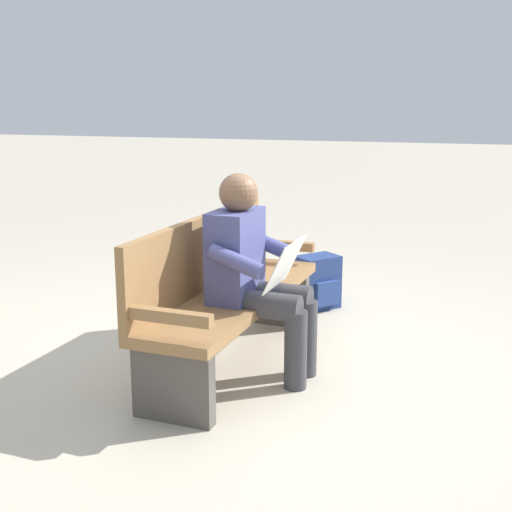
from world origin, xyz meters
TOP-DOWN VIEW (x-y plane):
  - ground_plane at (0.00, 0.00)m, footprint 40.00×40.00m
  - bench_near at (-0.00, -0.07)m, footprint 1.83×0.59m
  - person_seated at (0.11, 0.16)m, footprint 0.59×0.59m
  - backpack at (-1.26, 0.24)m, footprint 0.37×0.36m

SIDE VIEW (x-z plane):
  - ground_plane at x=0.00m, z-range 0.00..0.00m
  - backpack at x=-1.26m, z-range 0.00..0.40m
  - bench_near at x=0.00m, z-range 0.01..0.91m
  - person_seated at x=0.11m, z-range 0.04..1.22m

